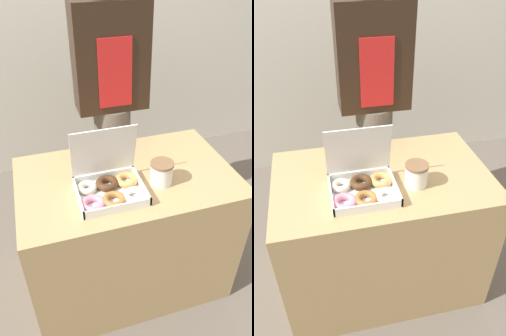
# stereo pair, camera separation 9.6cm
# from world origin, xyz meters

# --- Properties ---
(ground_plane) EXTENTS (14.00, 14.00, 0.00)m
(ground_plane) POSITION_xyz_m (0.00, 0.00, 0.00)
(ground_plane) COLOR #665B51
(wall_back) EXTENTS (10.00, 0.05, 2.60)m
(wall_back) POSITION_xyz_m (0.00, 1.34, 1.30)
(wall_back) COLOR beige
(wall_back) RESTS_ON ground_plane
(table) EXTENTS (1.03, 0.63, 0.74)m
(table) POSITION_xyz_m (0.00, 0.00, 0.37)
(table) COLOR tan
(table) RESTS_ON ground_plane
(donut_box) EXTENTS (0.32, 0.26, 0.29)m
(donut_box) POSITION_xyz_m (-0.11, -0.10, 0.78)
(donut_box) COLOR white
(donut_box) RESTS_ON table
(coffee_cup) EXTENTS (0.11, 0.11, 0.11)m
(coffee_cup) POSITION_xyz_m (0.13, -0.10, 0.80)
(coffee_cup) COLOR white
(coffee_cup) RESTS_ON table
(person_customer) EXTENTS (0.39, 0.22, 1.65)m
(person_customer) POSITION_xyz_m (0.06, 0.48, 0.91)
(person_customer) COLOR #665B51
(person_customer) RESTS_ON ground_plane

